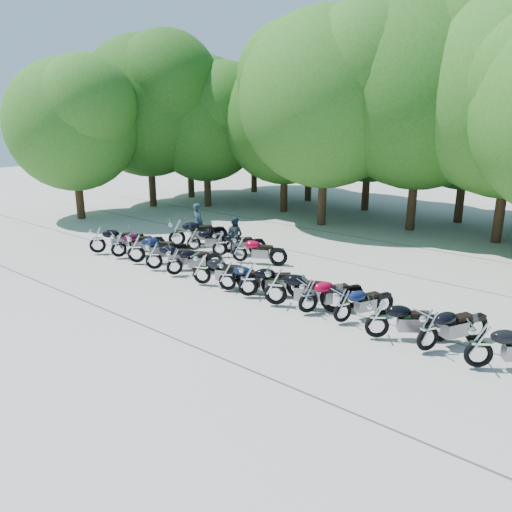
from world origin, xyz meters
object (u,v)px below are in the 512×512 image
Objects in this scene: motorcycle_1 at (118,244)px; motorcycle_8 at (276,285)px; motorcycle_5 at (202,268)px; motorcycle_11 at (378,318)px; motorcycle_0 at (97,239)px; motorcycle_16 at (220,243)px; motorcycle_15 at (194,238)px; rider_0 at (198,224)px; motorcycle_4 at (174,261)px; motorcycle_9 at (308,295)px; motorcycle_12 at (428,329)px; motorcycle_3 at (154,255)px; motorcycle_14 at (177,232)px; motorcycle_2 at (136,247)px; motorcycle_13 at (480,344)px; motorcycle_7 at (248,279)px; motorcycle_17 at (240,248)px; motorcycle_6 at (227,275)px; motorcycle_10 at (343,305)px; rider_1 at (235,235)px.

motorcycle_8 is (8.11, -0.09, 0.07)m from motorcycle_1.
motorcycle_11 is at bearing -111.50° from motorcycle_5.
motorcycle_16 is (4.25, 2.95, -0.04)m from motorcycle_0.
motorcycle_5 is 1.09× the size of motorcycle_15.
motorcycle_0 is 4.39m from rider_0.
motorcycle_9 reaches higher than motorcycle_4.
motorcycle_12 reaches higher than motorcycle_11.
motorcycle_16 is at bearing -54.99° from motorcycle_4.
motorcycle_3 is 3.25m from motorcycle_14.
motorcycle_0 is at bearing 76.21° from motorcycle_16.
motorcycle_5 is 4.23m from motorcycle_9.
motorcycle_16 is (1.85, 2.78, -0.06)m from motorcycle_2.
motorcycle_16 is at bearing -109.81° from motorcycle_0.
motorcycle_2 reaches higher than motorcycle_13.
motorcycle_7 is at bearing 30.99° from motorcycle_9.
motorcycle_17 is (2.61, 0.01, 0.01)m from motorcycle_15.
motorcycle_7 is (0.90, 0.01, 0.04)m from motorcycle_6.
motorcycle_5 is (6.18, 0.04, -0.01)m from motorcycle_0.
motorcycle_13 is 10.27m from motorcycle_17.
motorcycle_4 is at bearing 25.43° from motorcycle_10.
motorcycle_13 is at bearing -132.65° from motorcycle_7.
motorcycle_5 is 6.57m from motorcycle_11.
rider_0 reaches higher than motorcycle_11.
motorcycle_12 is (14.05, 0.10, -0.02)m from motorcycle_0.
motorcycle_5 is at bearing -156.35° from motorcycle_1.
motorcycle_4 is 0.95× the size of motorcycle_7.
motorcycle_0 is at bearing 98.95° from motorcycle_15.
motorcycle_0 is at bearing 29.56° from rider_1.
motorcycle_3 reaches higher than motorcycle_11.
motorcycle_11 is at bearing -158.92° from motorcycle_14.
motorcycle_9 is at bearing -162.31° from motorcycle_16.
motorcycle_15 reaches higher than motorcycle_10.
rider_0 reaches higher than motorcycle_2.
motorcycle_2 reaches higher than motorcycle_4.
motorcycle_7 is at bearing -114.61° from motorcycle_6.
motorcycle_1 reaches higher than motorcycle_16.
motorcycle_14 is at bearing 12.49° from motorcycle_9.
motorcycle_7 reaches higher than motorcycle_11.
motorcycle_2 is 1.08× the size of motorcycle_7.
motorcycle_5 is 1.04× the size of motorcycle_11.
motorcycle_4 is 1.01× the size of motorcycle_6.
motorcycle_1 reaches higher than motorcycle_6.
motorcycle_11 is 0.95× the size of motorcycle_13.
motorcycle_15 is at bearing 18.92° from rider_1.
motorcycle_11 reaches higher than motorcycle_16.
motorcycle_11 reaches higher than motorcycle_17.
motorcycle_8 is at bearing -134.08° from motorcycle_2.
motorcycle_13 is (1.23, -0.08, 0.02)m from motorcycle_12.
motorcycle_3 is 2.95m from motorcycle_16.
motorcycle_11 is at bearing -170.36° from motorcycle_10.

